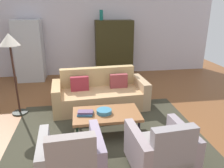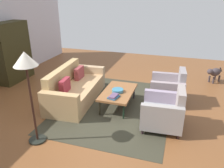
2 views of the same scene
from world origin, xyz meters
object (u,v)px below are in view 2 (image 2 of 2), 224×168
(cabinet, at_px, (12,52))
(armchair_left, at_px, (165,113))
(armchair_right, at_px, (170,90))
(fruit_bowl, at_px, (118,90))
(dog, at_px, (215,72))
(coffee_table, at_px, (118,92))
(floor_lamp, at_px, (26,68))
(couch, at_px, (74,89))
(book_stack, at_px, (114,97))

(cabinet, bearing_deg, armchair_left, -105.33)
(armchair_right, bearing_deg, fruit_bowl, 114.55)
(dog, bearing_deg, coffee_table, -5.36)
(armchair_left, distance_m, armchair_right, 1.20)
(dog, bearing_deg, fruit_bowl, -4.84)
(fruit_bowl, relative_size, floor_lamp, 0.16)
(cabinet, bearing_deg, couch, -106.52)
(fruit_bowl, height_order, floor_lamp, floor_lamp)
(coffee_table, bearing_deg, dog, -44.79)
(dog, bearing_deg, couch, -16.55)
(armchair_right, bearing_deg, dog, -38.75)
(fruit_bowl, distance_m, floor_lamp, 2.27)
(floor_lamp, bearing_deg, book_stack, -37.52)
(book_stack, xyz_separation_m, cabinet, (1.09, 3.61, 0.47))
(coffee_table, distance_m, floor_lamp, 2.34)
(armchair_left, distance_m, cabinet, 4.98)
(armchair_right, distance_m, cabinet, 4.81)
(armchair_right, height_order, dog, armchair_right)
(coffee_table, relative_size, dog, 2.07)
(armchair_right, relative_size, fruit_bowl, 3.24)
(couch, distance_m, cabinet, 2.60)
(armchair_right, xyz_separation_m, floor_lamp, (-2.38, 2.24, 1.10))
(couch, xyz_separation_m, book_stack, (-0.37, -1.19, 0.14))
(dog, bearing_deg, cabinet, -34.77)
(book_stack, height_order, cabinet, cabinet)
(armchair_right, distance_m, book_stack, 1.53)
(book_stack, bearing_deg, dog, -40.60)
(cabinet, bearing_deg, dog, -74.20)
(fruit_bowl, distance_m, dog, 3.43)
(book_stack, distance_m, dog, 3.67)
(book_stack, bearing_deg, armchair_left, -100.64)
(cabinet, bearing_deg, book_stack, -106.79)
(armchair_left, bearing_deg, armchair_right, -3.56)
(fruit_bowl, xyz_separation_m, book_stack, (-0.33, -0.00, -0.00))
(couch, relative_size, armchair_left, 2.45)
(armchair_right, height_order, fruit_bowl, armchair_right)
(armchair_left, bearing_deg, cabinet, 71.11)
(fruit_bowl, bearing_deg, coffee_table, 0.00)
(cabinet, height_order, floor_lamp, cabinet)
(couch, xyz_separation_m, dog, (2.41, -3.58, 0.03))
(couch, xyz_separation_m, armchair_right, (0.61, -2.35, 0.06))
(book_stack, bearing_deg, armchair_right, -49.81)
(coffee_table, bearing_deg, armchair_right, -62.57)
(fruit_bowl, height_order, book_stack, fruit_bowl)
(coffee_table, bearing_deg, book_stack, -179.52)
(book_stack, distance_m, floor_lamp, 2.03)
(book_stack, xyz_separation_m, dog, (2.79, -2.39, -0.12))
(armchair_left, bearing_deg, floor_lamp, 114.24)
(armchair_left, distance_m, dog, 3.24)
(couch, bearing_deg, book_stack, 68.85)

